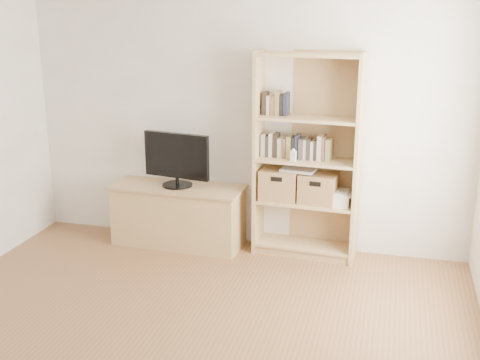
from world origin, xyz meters
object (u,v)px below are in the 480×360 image
(baby_monitor, at_px, (293,156))
(basket_right, at_px, (318,188))
(basket_left, at_px, (280,184))
(laptop, at_px, (299,170))
(television, at_px, (177,159))
(bookshelf, at_px, (307,157))
(tv_stand, at_px, (178,216))

(baby_monitor, distance_m, basket_right, 0.42)
(basket_left, bearing_deg, laptop, -3.27)
(basket_left, bearing_deg, basket_right, -2.91)
(television, distance_m, basket_right, 1.45)
(bookshelf, relative_size, television, 2.82)
(television, relative_size, baby_monitor, 7.12)
(baby_monitor, distance_m, basket_left, 0.37)
(laptop, bearing_deg, baby_monitor, -103.41)
(tv_stand, distance_m, basket_right, 1.49)
(television, relative_size, basket_right, 2.03)
(television, bearing_deg, baby_monitor, 7.77)
(bookshelf, bearing_deg, laptop, -175.06)
(baby_monitor, height_order, basket_right, baby_monitor)
(tv_stand, relative_size, laptop, 4.10)
(television, height_order, baby_monitor, television)
(baby_monitor, height_order, laptop, baby_monitor)
(bookshelf, distance_m, basket_left, 0.40)
(bookshelf, bearing_deg, television, -173.40)
(tv_stand, xyz_separation_m, laptop, (1.23, 0.07, 0.57))
(baby_monitor, bearing_deg, television, -169.11)
(bookshelf, height_order, basket_left, bookshelf)
(basket_left, bearing_deg, tv_stand, -174.93)
(television, relative_size, basket_left, 1.94)
(television, xyz_separation_m, baby_monitor, (1.19, -0.03, 0.12))
(basket_left, distance_m, laptop, 0.25)
(tv_stand, xyz_separation_m, bookshelf, (1.31, 0.07, 0.70))
(basket_right, xyz_separation_m, laptop, (-0.20, 0.01, 0.17))
(tv_stand, relative_size, baby_monitor, 13.21)
(tv_stand, height_order, baby_monitor, baby_monitor)
(baby_monitor, xyz_separation_m, laptop, (0.04, 0.10, -0.16))
(tv_stand, bearing_deg, laptop, 5.78)
(baby_monitor, height_order, basket_left, baby_monitor)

